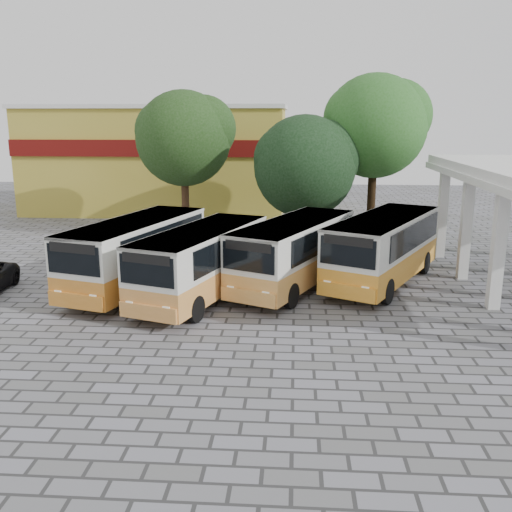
# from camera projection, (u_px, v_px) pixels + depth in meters

# --- Properties ---
(ground) EXTENTS (90.00, 90.00, 0.00)m
(ground) POSITION_uv_depth(u_px,v_px,m) (294.00, 319.00, 21.32)
(ground) COLOR #5C5C5C
(ground) RESTS_ON ground
(shophouse_block) EXTENTS (20.40, 10.40, 8.30)m
(shophouse_block) POSITION_uv_depth(u_px,v_px,m) (160.00, 158.00, 46.27)
(shophouse_block) COLOR #A9962F
(shophouse_block) RESTS_ON ground
(bus_far_left) EXTENTS (4.85, 8.95, 3.04)m
(bus_far_left) POSITION_uv_depth(u_px,v_px,m) (136.00, 250.00, 24.75)
(bus_far_left) COLOR orange
(bus_far_left) RESTS_ON ground
(bus_centre_left) EXTENTS (4.94, 8.64, 2.92)m
(bus_centre_left) POSITION_uv_depth(u_px,v_px,m) (202.00, 259.00, 23.40)
(bus_centre_left) COLOR #D38A3E
(bus_centre_left) RESTS_ON ground
(bus_centre_right) EXTENTS (5.71, 8.86, 2.97)m
(bus_centre_right) POSITION_uv_depth(u_px,v_px,m) (294.00, 249.00, 24.97)
(bus_centre_right) COLOR gold
(bus_centre_right) RESTS_ON ground
(bus_far_right) EXTENTS (6.21, 9.16, 3.07)m
(bus_far_right) POSITION_uv_depth(u_px,v_px,m) (384.00, 245.00, 25.54)
(bus_far_right) COLOR orange
(bus_far_right) RESTS_ON ground
(tree_left) EXTENTS (6.10, 5.81, 9.03)m
(tree_left) POSITION_uv_depth(u_px,v_px,m) (185.00, 135.00, 34.73)
(tree_left) COLOR #492E1B
(tree_left) RESTS_ON ground
(tree_middle) EXTENTS (6.17, 5.87, 7.56)m
(tree_middle) POSITION_uv_depth(u_px,v_px,m) (306.00, 163.00, 32.64)
(tree_middle) COLOR #452711
(tree_middle) RESTS_ON ground
(tree_right) EXTENTS (6.40, 6.10, 9.91)m
(tree_right) POSITION_uv_depth(u_px,v_px,m) (376.00, 123.00, 33.52)
(tree_right) COLOR black
(tree_right) RESTS_ON ground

